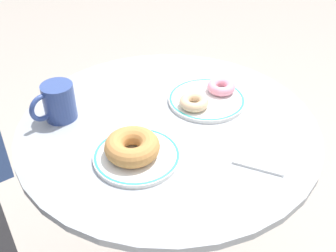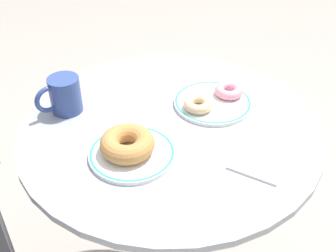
# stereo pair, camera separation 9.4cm
# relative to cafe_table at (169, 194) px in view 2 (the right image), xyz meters

# --- Properties ---
(cafe_table) EXTENTS (0.74, 0.74, 0.75)m
(cafe_table) POSITION_rel_cafe_table_xyz_m (0.00, 0.00, 0.00)
(cafe_table) COLOR #999EA3
(cafe_table) RESTS_ON ground
(plate_left) EXTENTS (0.19, 0.19, 0.01)m
(plate_left) POSITION_rel_cafe_table_xyz_m (-0.14, -0.03, 0.25)
(plate_left) COLOR white
(plate_left) RESTS_ON cafe_table
(plate_right) EXTENTS (0.20, 0.20, 0.01)m
(plate_right) POSITION_rel_cafe_table_xyz_m (0.14, -0.01, 0.25)
(plate_right) COLOR white
(plate_right) RESTS_ON cafe_table
(donut_old_fashioned) EXTENTS (0.14, 0.14, 0.04)m
(donut_old_fashioned) POSITION_rel_cafe_table_xyz_m (-0.15, -0.03, 0.28)
(donut_old_fashioned) COLOR #BC7F42
(donut_old_fashioned) RESTS_ON plate_left
(donut_pink_frosted) EXTENTS (0.10, 0.10, 0.03)m
(donut_pink_frosted) POSITION_rel_cafe_table_xyz_m (0.19, -0.02, 0.27)
(donut_pink_frosted) COLOR pink
(donut_pink_frosted) RESTS_ON plate_right
(donut_glazed) EXTENTS (0.10, 0.10, 0.03)m
(donut_glazed) POSITION_rel_cafe_table_xyz_m (0.09, -0.01, 0.27)
(donut_glazed) COLOR #E0B789
(donut_glazed) RESTS_ON plate_right
(paper_napkin) EXTENTS (0.16, 0.15, 0.01)m
(paper_napkin) POSITION_rel_cafe_table_xyz_m (0.07, -0.23, 0.25)
(paper_napkin) COLOR white
(paper_napkin) RESTS_ON cafe_table
(coffee_mug) EXTENTS (0.12, 0.08, 0.09)m
(coffee_mug) POSITION_rel_cafe_table_xyz_m (-0.16, 0.22, 0.29)
(coffee_mug) COLOR #334784
(coffee_mug) RESTS_ON cafe_table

